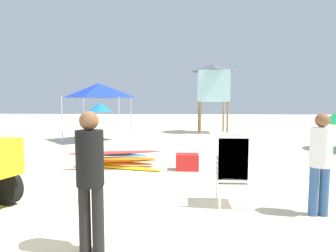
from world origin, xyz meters
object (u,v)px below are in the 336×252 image
lifeguard_near_center (320,158)px  cooler_box (187,162)px  stacked_plastic_chairs (232,164)px  popup_canopy (99,90)px  lifeguard_near_left (90,172)px  surfboard_pile (117,159)px  beach_umbrella_mid (100,107)px  lifeguard_tower (213,83)px

lifeguard_near_center → cooler_box: (-2.03, 2.75, -0.71)m
stacked_plastic_chairs → popup_canopy: (-4.86, 8.00, 1.65)m
lifeguard_near_left → surfboard_pile: bearing=100.2°
surfboard_pile → lifeguard_near_left: bearing=-79.8°
surfboard_pile → cooler_box: surfboard_pile is taller
popup_canopy → beach_umbrella_mid: (-1.45, 4.59, -0.86)m
lifeguard_near_center → lifeguard_tower: (-0.38, 11.99, 2.10)m
stacked_plastic_chairs → lifeguard_near_center: (1.32, -0.26, 0.18)m
lifeguard_tower → stacked_plastic_chairs: bearing=-94.6°
popup_canopy → cooler_box: size_ratio=4.58×
lifeguard_near_center → popup_canopy: (-6.18, 8.26, 1.48)m
cooler_box → surfboard_pile: bearing=177.4°
stacked_plastic_chairs → lifeguard_near_left: bearing=-142.0°
stacked_plastic_chairs → surfboard_pile: (-2.63, 2.58, -0.50)m
lifeguard_tower → beach_umbrella_mid: lifeguard_tower is taller
popup_canopy → beach_umbrella_mid: 4.89m
stacked_plastic_chairs → cooler_box: (-0.72, 2.49, -0.53)m
popup_canopy → lifeguard_tower: 6.92m
popup_canopy → lifeguard_near_left: bearing=-72.7°
lifeguard_tower → cooler_box: size_ratio=6.92×
popup_canopy → cooler_box: bearing=-53.0°
lifeguard_near_left → cooler_box: bearing=73.4°
stacked_plastic_chairs → lifeguard_near_left: size_ratio=0.77×
popup_canopy → lifeguard_tower: lifeguard_tower is taller
cooler_box → popup_canopy: bearing=127.0°
stacked_plastic_chairs → cooler_box: bearing=106.0°
lifeguard_near_center → lifeguard_tower: size_ratio=0.39×
lifeguard_near_left → cooler_box: 4.21m
lifeguard_near_left → popup_canopy: bearing=107.3°
surfboard_pile → lifeguard_tower: 10.21m
surfboard_pile → lifeguard_near_left: lifeguard_near_left is taller
lifeguard_near_center → popup_canopy: 10.42m
stacked_plastic_chairs → beach_umbrella_mid: size_ratio=0.71×
lifeguard_near_left → lifeguard_near_center: lifeguard_near_left is taller
cooler_box → beach_umbrella_mid: bearing=119.0°
lifeguard_near_center → beach_umbrella_mid: size_ratio=0.88×
stacked_plastic_chairs → lifeguard_tower: size_ratio=0.31×
surfboard_pile → beach_umbrella_mid: (-3.68, 10.01, 1.30)m
lifeguard_near_center → lifeguard_tower: bearing=91.8°
lifeguard_tower → surfboard_pile: bearing=-111.3°
surfboard_pile → cooler_box: 1.92m
popup_canopy → surfboard_pile: bearing=-67.7°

